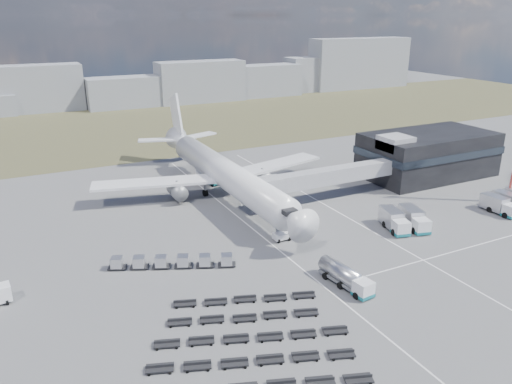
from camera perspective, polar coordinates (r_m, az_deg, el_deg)
name	(u,v)px	position (r m, az deg, el deg)	size (l,w,h in m)	color
ground	(306,260)	(77.18, 5.76, -7.78)	(420.00, 420.00, 0.00)	#565659
grass_strip	(132,126)	(175.18, -13.95, 7.35)	(420.00, 90.00, 0.01)	#46452A
lane_markings	(347,241)	(84.50, 10.31, -5.49)	(47.12, 110.00, 0.01)	silver
terminal	(427,154)	(121.71, 19.01, 4.18)	(30.40, 16.40, 11.00)	black
jet_bridge	(320,178)	(99.18, 7.35, 1.63)	(30.30, 3.80, 7.05)	#939399
airliner	(222,171)	(101.87, -3.89, 2.37)	(51.59, 64.53, 17.62)	silver
skyline	(154,83)	(216.46, -11.62, 12.06)	(304.58, 18.61, 24.61)	gray
fuel_tanker	(346,277)	(70.41, 10.20, -9.51)	(3.26, 9.31, 2.95)	silver
pushback_tug	(282,236)	(83.13, 2.98, -5.10)	(2.93, 1.65, 1.36)	silver
catering_truck	(209,177)	(111.38, -5.45, 1.76)	(4.44, 6.67, 2.84)	silver
service_trucks_near	(404,220)	(90.79, 16.57, -3.06)	(8.15, 9.03, 3.07)	silver
service_trucks_far	(512,202)	(107.20, 27.17, -1.04)	(9.65, 7.38, 2.89)	silver
uld_row	(172,261)	(75.30, -9.57, -7.84)	(17.80, 8.99, 1.70)	black
baggage_dollies	(250,351)	(57.78, -0.63, -17.68)	(27.69, 27.99, 0.71)	black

